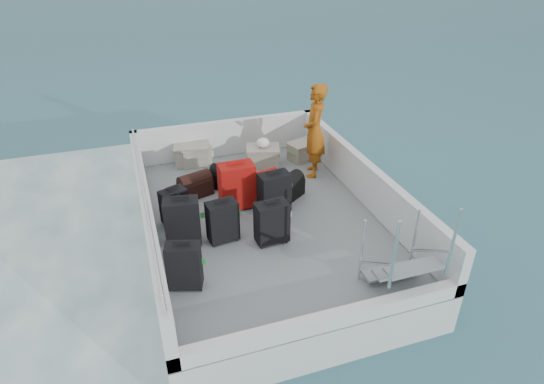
{
  "coord_description": "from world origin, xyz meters",
  "views": [
    {
      "loc": [
        -1.77,
        -5.73,
        4.52
      ],
      "look_at": [
        0.16,
        0.05,
        1.0
      ],
      "focal_mm": 30.0,
      "sensor_mm": 36.0,
      "label": 1
    }
  ],
  "objects_px": {
    "suitcase_0": "(184,267)",
    "suitcase_5": "(237,186)",
    "crate_0": "(195,155)",
    "suitcase_6": "(272,223)",
    "crate_3": "(303,151)",
    "suitcase_8": "(263,186)",
    "crate_1": "(192,155)",
    "suitcase_4": "(223,222)",
    "passenger": "(315,131)",
    "suitcase_1": "(183,222)",
    "suitcase_2": "(174,206)",
    "crate_2": "(263,157)",
    "suitcase_7": "(274,193)"
  },
  "relations": [
    {
      "from": "suitcase_0",
      "to": "suitcase_5",
      "type": "bearing_deg",
      "value": 73.86
    },
    {
      "from": "crate_0",
      "to": "suitcase_6",
      "type": "bearing_deg",
      "value": -78.26
    },
    {
      "from": "crate_3",
      "to": "suitcase_8",
      "type": "bearing_deg",
      "value": -136.84
    },
    {
      "from": "suitcase_6",
      "to": "crate_1",
      "type": "height_order",
      "value": "suitcase_6"
    },
    {
      "from": "suitcase_4",
      "to": "passenger",
      "type": "relative_size",
      "value": 0.37
    },
    {
      "from": "crate_0",
      "to": "passenger",
      "type": "bearing_deg",
      "value": -29.37
    },
    {
      "from": "suitcase_0",
      "to": "suitcase_8",
      "type": "relative_size",
      "value": 0.83
    },
    {
      "from": "suitcase_1",
      "to": "crate_3",
      "type": "xyz_separation_m",
      "value": [
        2.64,
        2.07,
        -0.2
      ]
    },
    {
      "from": "suitcase_6",
      "to": "suitcase_0",
      "type": "bearing_deg",
      "value": -160.4
    },
    {
      "from": "crate_1",
      "to": "crate_0",
      "type": "bearing_deg",
      "value": 0.0
    },
    {
      "from": "suitcase_0",
      "to": "suitcase_2",
      "type": "bearing_deg",
      "value": 104.41
    },
    {
      "from": "suitcase_0",
      "to": "crate_2",
      "type": "bearing_deg",
      "value": 74.16
    },
    {
      "from": "crate_1",
      "to": "crate_3",
      "type": "height_order",
      "value": "crate_1"
    },
    {
      "from": "crate_0",
      "to": "passenger",
      "type": "height_order",
      "value": "passenger"
    },
    {
      "from": "suitcase_5",
      "to": "crate_3",
      "type": "distance_m",
      "value": 2.15
    },
    {
      "from": "suitcase_2",
      "to": "suitcase_7",
      "type": "distance_m",
      "value": 1.55
    },
    {
      "from": "suitcase_1",
      "to": "suitcase_8",
      "type": "bearing_deg",
      "value": 42.78
    },
    {
      "from": "suitcase_2",
      "to": "crate_2",
      "type": "xyz_separation_m",
      "value": [
        1.86,
        1.44,
        -0.11
      ]
    },
    {
      "from": "suitcase_0",
      "to": "crate_1",
      "type": "relative_size",
      "value": 1.04
    },
    {
      "from": "suitcase_5",
      "to": "passenger",
      "type": "bearing_deg",
      "value": 22.49
    },
    {
      "from": "suitcase_6",
      "to": "passenger",
      "type": "xyz_separation_m",
      "value": [
        1.38,
        1.76,
        0.53
      ]
    },
    {
      "from": "crate_0",
      "to": "crate_1",
      "type": "xyz_separation_m",
      "value": [
        -0.05,
        0.0,
        0.02
      ]
    },
    {
      "from": "suitcase_7",
      "to": "passenger",
      "type": "height_order",
      "value": "passenger"
    },
    {
      "from": "crate_2",
      "to": "crate_3",
      "type": "xyz_separation_m",
      "value": [
        0.82,
        0.03,
        -0.02
      ]
    },
    {
      "from": "crate_0",
      "to": "crate_1",
      "type": "relative_size",
      "value": 0.91
    },
    {
      "from": "suitcase_5",
      "to": "crate_3",
      "type": "relative_size",
      "value": 1.46
    },
    {
      "from": "crate_1",
      "to": "suitcase_2",
      "type": "bearing_deg",
      "value": -107.09
    },
    {
      "from": "crate_1",
      "to": "suitcase_1",
      "type": "bearing_deg",
      "value": -102.33
    },
    {
      "from": "suitcase_1",
      "to": "suitcase_8",
      "type": "relative_size",
      "value": 0.93
    },
    {
      "from": "suitcase_2",
      "to": "suitcase_8",
      "type": "distance_m",
      "value": 1.59
    },
    {
      "from": "suitcase_1",
      "to": "suitcase_6",
      "type": "xyz_separation_m",
      "value": [
        1.2,
        -0.35,
        -0.04
      ]
    },
    {
      "from": "suitcase_2",
      "to": "suitcase_4",
      "type": "xyz_separation_m",
      "value": [
        0.59,
        -0.69,
        0.03
      ]
    },
    {
      "from": "suitcase_6",
      "to": "crate_1",
      "type": "xyz_separation_m",
      "value": [
        -0.65,
        2.88,
        -0.13
      ]
    },
    {
      "from": "suitcase_0",
      "to": "crate_1",
      "type": "height_order",
      "value": "suitcase_0"
    },
    {
      "from": "crate_2",
      "to": "crate_3",
      "type": "bearing_deg",
      "value": 2.4
    },
    {
      "from": "suitcase_8",
      "to": "crate_0",
      "type": "height_order",
      "value": "crate_0"
    },
    {
      "from": "crate_3",
      "to": "suitcase_5",
      "type": "bearing_deg",
      "value": -141.29
    },
    {
      "from": "suitcase_0",
      "to": "passenger",
      "type": "height_order",
      "value": "passenger"
    },
    {
      "from": "suitcase_1",
      "to": "passenger",
      "type": "height_order",
      "value": "passenger"
    },
    {
      "from": "suitcase_4",
      "to": "crate_3",
      "type": "relative_size",
      "value": 1.22
    },
    {
      "from": "suitcase_7",
      "to": "crate_3",
      "type": "relative_size",
      "value": 1.3
    },
    {
      "from": "suitcase_1",
      "to": "crate_2",
      "type": "height_order",
      "value": "suitcase_1"
    },
    {
      "from": "suitcase_2",
      "to": "crate_3",
      "type": "height_order",
      "value": "suitcase_2"
    },
    {
      "from": "suitcase_7",
      "to": "crate_2",
      "type": "relative_size",
      "value": 1.16
    },
    {
      "from": "crate_2",
      "to": "crate_3",
      "type": "relative_size",
      "value": 1.11
    },
    {
      "from": "suitcase_2",
      "to": "crate_2",
      "type": "relative_size",
      "value": 0.97
    },
    {
      "from": "suitcase_0",
      "to": "suitcase_1",
      "type": "xyz_separation_m",
      "value": [
        0.12,
        0.92,
        0.04
      ]
    },
    {
      "from": "passenger",
      "to": "suitcase_8",
      "type": "bearing_deg",
      "value": -45.07
    },
    {
      "from": "suitcase_0",
      "to": "suitcase_6",
      "type": "distance_m",
      "value": 1.44
    },
    {
      "from": "crate_2",
      "to": "passenger",
      "type": "distance_m",
      "value": 1.19
    }
  ]
}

